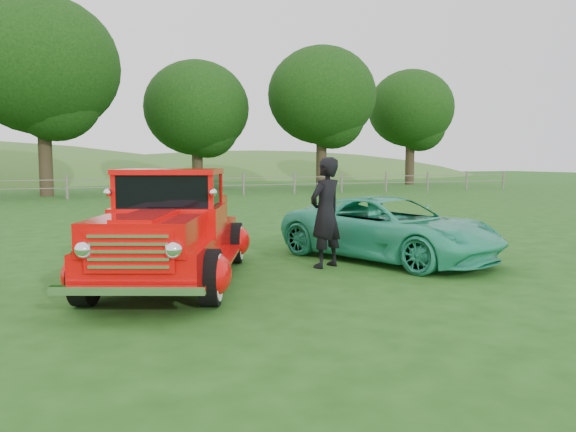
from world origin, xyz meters
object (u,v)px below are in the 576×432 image
object	(u,v)px
man	(326,213)
tree_mid_east	(322,96)
tree_near_west	(42,66)
teal_sedan	(390,229)
tree_near_east	(197,108)
tree_far_east	(411,109)
red_pickup	(172,231)

from	to	relation	value
man	tree_mid_east	bearing A→B (deg)	-139.73
tree_near_west	teal_sedan	distance (m)	24.94
tree_near_east	tree_mid_east	size ratio (longest dim) A/B	0.88
teal_sedan	tree_near_east	bearing A→B (deg)	62.30
tree_far_east	teal_sedan	world-z (taller)	tree_far_east
tree_near_west	tree_mid_east	world-z (taller)	tree_near_west
man	teal_sedan	bearing A→B (deg)	164.62
tree_far_east	tree_near_east	bearing A→B (deg)	-176.63
tree_mid_east	tree_near_west	bearing A→B (deg)	-173.29
tree_near_west	red_pickup	distance (m)	24.49
tree_near_west	red_pickup	xyz separation A→B (m)	(2.53, -23.61, -6.00)
tree_mid_east	tree_far_east	size ratio (longest dim) A/B	1.07
teal_sedan	man	distance (m)	1.55
teal_sedan	man	xyz separation A→B (m)	(-1.48, -0.25, 0.38)
tree_near_east	red_pickup	xyz separation A→B (m)	(-6.47, -27.61, -4.45)
man	tree_near_east	bearing A→B (deg)	-122.72
teal_sedan	red_pickup	bearing A→B (deg)	162.62
man	red_pickup	bearing A→B (deg)	-21.57
tree_near_east	man	world-z (taller)	tree_near_east
teal_sedan	man	size ratio (longest dim) A/B	2.21
tree_near_west	teal_sedan	bearing A→B (deg)	-73.75
tree_near_west	man	distance (m)	24.72
tree_near_east	man	distance (m)	28.02
tree_near_east	tree_far_east	world-z (taller)	tree_far_east
tree_mid_east	man	size ratio (longest dim) A/B	4.80
tree_near_west	man	size ratio (longest dim) A/B	5.29
tree_near_west	teal_sedan	xyz separation A→B (m)	(6.76, -23.19, -6.19)
tree_mid_east	teal_sedan	bearing A→B (deg)	-112.12
red_pickup	teal_sedan	bearing A→B (deg)	27.63
tree_far_east	red_pickup	bearing A→B (deg)	-129.37
tree_far_east	teal_sedan	xyz separation A→B (m)	(-19.24, -28.19, -5.26)
tree_far_east	teal_sedan	size ratio (longest dim) A/B	2.04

